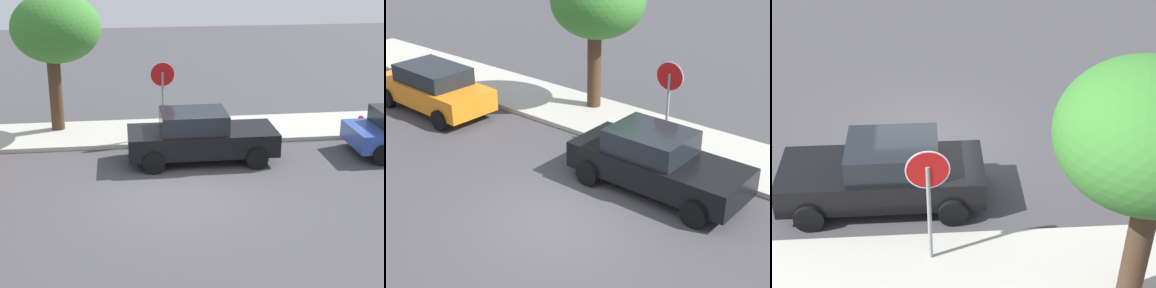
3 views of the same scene
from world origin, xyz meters
The scene contains 6 objects.
ground_plane centered at (0.00, 0.00, 0.00)m, with size 60.00×60.00×0.00m, color #423F44.
sidewalk_curb centered at (0.00, 5.07, 0.07)m, with size 32.00×2.71×0.14m, color #B2ADA3.
stop_sign centered at (-0.03, 4.39, 1.84)m, with size 0.81×0.08×2.65m.
parked_car_black centered at (0.92, 2.40, 0.78)m, with size 4.45×1.97×1.56m.
parked_car_orange centered at (-7.57, 2.28, 0.79)m, with size 4.29×2.12×1.53m.
street_tree_near_corner centered at (-3.41, 5.59, 3.57)m, with size 2.94×2.94×4.79m.
Camera 2 is at (7.59, -8.73, 7.31)m, focal length 55.00 mm.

